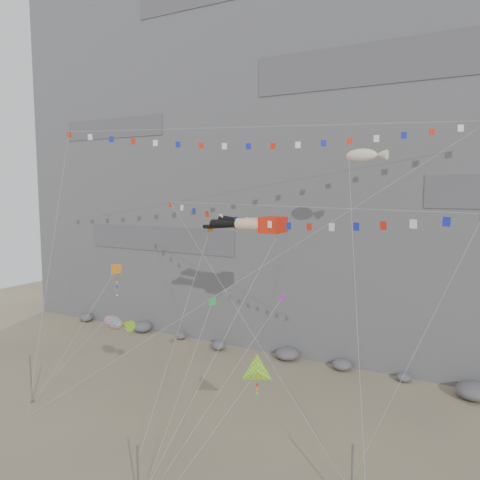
% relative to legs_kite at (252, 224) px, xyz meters
% --- Properties ---
extents(ground, '(120.00, 120.00, 0.00)m').
position_rel_legs_kite_xyz_m(ground, '(-1.01, -6.61, -15.34)').
color(ground, gray).
rests_on(ground, ground).
extents(cliff, '(80.00, 28.00, 50.00)m').
position_rel_legs_kite_xyz_m(cliff, '(-1.01, 25.39, 9.66)').
color(cliff, slate).
rests_on(cliff, ground).
extents(talus_boulders, '(60.00, 3.00, 1.20)m').
position_rel_legs_kite_xyz_m(talus_boulders, '(-1.01, 10.39, -14.74)').
color(talus_boulders, '#59595E').
rests_on(talus_boulders, ground).
extents(anchor_pole_left, '(0.12, 0.12, 4.16)m').
position_rel_legs_kite_xyz_m(anchor_pole_left, '(-16.36, -9.48, -13.26)').
color(anchor_pole_left, slate).
rests_on(anchor_pole_left, ground).
extents(anchor_pole_center, '(0.12, 0.12, 3.89)m').
position_rel_legs_kite_xyz_m(anchor_pole_center, '(0.82, -15.57, -13.39)').
color(anchor_pole_center, slate).
rests_on(anchor_pole_center, ground).
extents(anchor_pole_right, '(0.12, 0.12, 4.15)m').
position_rel_legs_kite_xyz_m(anchor_pole_right, '(11.56, -10.04, -13.26)').
color(anchor_pole_right, slate).
rests_on(anchor_pole_right, ground).
extents(legs_kite, '(7.37, 16.14, 21.27)m').
position_rel_legs_kite_xyz_m(legs_kite, '(0.00, 0.00, 0.00)').
color(legs_kite, red).
rests_on(legs_kite, ground).
extents(flag_banner_upper, '(35.42, 19.87, 30.84)m').
position_rel_legs_kite_xyz_m(flag_banner_upper, '(-0.62, 2.84, 8.30)').
color(flag_banner_upper, red).
rests_on(flag_banner_upper, ground).
extents(flag_banner_lower, '(28.19, 11.21, 19.71)m').
position_rel_legs_kite_xyz_m(flag_banner_lower, '(3.25, -1.66, 1.59)').
color(flag_banner_lower, red).
rests_on(flag_banner_lower, ground).
extents(harlequin_kite, '(4.32, 8.07, 13.53)m').
position_rel_legs_kite_xyz_m(harlequin_kite, '(-11.69, -3.77, -4.25)').
color(harlequin_kite, red).
rests_on(harlequin_kite, ground).
extents(fish_windsock, '(9.21, 4.09, 10.75)m').
position_rel_legs_kite_xyz_m(fish_windsock, '(-9.04, -7.02, -7.93)').
color(fish_windsock, orange).
rests_on(fish_windsock, ground).
extents(delta_kite, '(4.65, 6.24, 9.33)m').
position_rel_legs_kite_xyz_m(delta_kite, '(5.11, -9.15, -8.62)').
color(delta_kite, '#E2AE0B').
rests_on(delta_kite, ground).
extents(blimp_windsock, '(5.80, 12.41, 24.09)m').
position_rel_legs_kite_xyz_m(blimp_windsock, '(8.04, 3.79, 5.57)').
color(blimp_windsock, beige).
rests_on(blimp_windsock, ground).
extents(small_kite_a, '(2.97, 13.62, 19.68)m').
position_rel_legs_kite_xyz_m(small_kite_a, '(-4.48, 0.44, -0.86)').
color(small_kite_a, orange).
rests_on(small_kite_a, ground).
extents(small_kite_b, '(4.60, 10.09, 14.42)m').
position_rel_legs_kite_xyz_m(small_kite_b, '(4.05, -3.17, -5.40)').
color(small_kite_b, '#B521C4').
rests_on(small_kite_b, ground).
extents(small_kite_c, '(1.28, 9.19, 12.70)m').
position_rel_legs_kite_xyz_m(small_kite_c, '(-1.23, -4.34, -5.97)').
color(small_kite_c, green).
rests_on(small_kite_c, ground).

